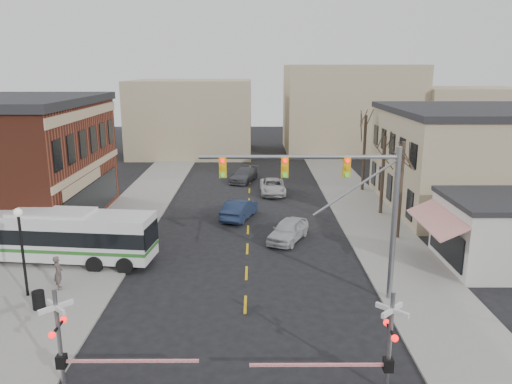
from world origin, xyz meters
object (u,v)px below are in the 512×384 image
at_px(pedestrian_far, 58,250).
at_px(car_a, 288,230).
at_px(trash_bin, 39,300).
at_px(traffic_signal_mast, 341,193).
at_px(rr_crossing_west, 71,340).
at_px(pedestrian_near, 58,273).
at_px(car_b, 239,209).
at_px(transit_bus, 54,235).
at_px(rr_crossing_east, 378,344).
at_px(car_d, 244,175).
at_px(car_c, 273,187).
at_px(street_lamp, 21,235).

bearing_deg(pedestrian_far, car_a, -17.97).
bearing_deg(trash_bin, car_a, 38.27).
bearing_deg(traffic_signal_mast, rr_crossing_west, -146.71).
bearing_deg(pedestrian_near, car_b, -58.24).
xyz_separation_m(traffic_signal_mast, pedestrian_near, (-14.76, 1.12, -4.68)).
xyz_separation_m(transit_bus, pedestrian_far, (0.38, -0.55, -0.80)).
bearing_deg(traffic_signal_mast, transit_bus, 162.56).
xyz_separation_m(traffic_signal_mast, car_a, (-1.93, 9.08, -4.97)).
distance_m(traffic_signal_mast, rr_crossing_east, 8.40).
bearing_deg(transit_bus, pedestrian_far, -55.18).
bearing_deg(transit_bus, traffic_signal_mast, -17.44).
bearing_deg(car_d, transit_bus, -98.62).
relative_size(car_d, pedestrian_far, 2.82).
relative_size(car_c, car_d, 1.03).
bearing_deg(rr_crossing_west, car_c, 73.92).
height_order(traffic_signal_mast, car_d, traffic_signal_mast).
bearing_deg(rr_crossing_west, street_lamp, 124.06).
xyz_separation_m(car_a, car_b, (-3.51, 5.20, 0.03)).
bearing_deg(street_lamp, rr_crossing_east, -25.61).
bearing_deg(pedestrian_near, street_lamp, 97.57).
relative_size(traffic_signal_mast, car_a, 2.19).
bearing_deg(rr_crossing_west, transit_bus, 113.73).
height_order(traffic_signal_mast, pedestrian_far, traffic_signal_mast).
relative_size(rr_crossing_west, pedestrian_near, 3.01).
height_order(car_a, pedestrian_far, pedestrian_far).
distance_m(trash_bin, car_a, 16.53).
bearing_deg(pedestrian_far, trash_bin, -113.80).
bearing_deg(car_b, pedestrian_far, 59.45).
height_order(traffic_signal_mast, car_a, traffic_signal_mast).
bearing_deg(car_d, car_c, -43.42).
height_order(rr_crossing_east, car_b, rr_crossing_east).
height_order(car_b, pedestrian_near, pedestrian_near).
height_order(rr_crossing_west, pedestrian_near, rr_crossing_west).
relative_size(trash_bin, car_b, 0.19).
distance_m(trash_bin, car_d, 30.19).
distance_m(traffic_signal_mast, pedestrian_far, 17.41).
height_order(car_a, car_c, car_a).
xyz_separation_m(traffic_signal_mast, pedestrian_far, (-16.09, 4.63, -4.75)).
xyz_separation_m(rr_crossing_west, pedestrian_far, (-5.07, 11.86, -0.99)).
height_order(rr_crossing_east, car_c, rr_crossing_east).
xyz_separation_m(rr_crossing_west, car_d, (5.66, 34.72, -1.27)).
xyz_separation_m(street_lamp, pedestrian_far, (0.03, 4.31, -2.49)).
distance_m(transit_bus, traffic_signal_mast, 17.71).
relative_size(street_lamp, pedestrian_near, 2.54).
distance_m(rr_crossing_west, rr_crossing_east, 11.23).
xyz_separation_m(pedestrian_near, pedestrian_far, (-1.33, 3.50, -0.07)).
height_order(transit_bus, pedestrian_near, transit_bus).
xyz_separation_m(rr_crossing_east, pedestrian_far, (-16.30, 12.14, -0.99)).
xyz_separation_m(car_c, car_d, (-2.85, 5.20, 0.01)).
bearing_deg(pedestrian_far, traffic_signal_mast, -51.48).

